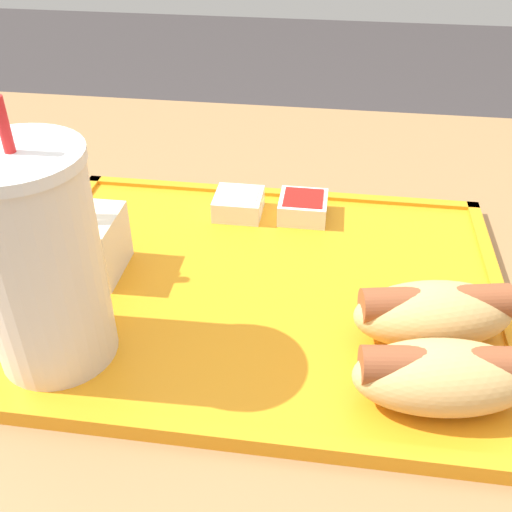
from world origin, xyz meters
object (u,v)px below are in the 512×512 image
at_px(soda_cup, 39,261).
at_px(fries_carton, 75,240).
at_px(hot_dog_far, 443,375).
at_px(sauce_cup_mayo, 238,203).
at_px(sauce_cup_ketchup, 303,207).
at_px(hot_dog_near, 434,312).

bearing_deg(soda_cup, fries_carton, -76.42).
relative_size(soda_cup, hot_dog_far, 1.56).
xyz_separation_m(sauce_cup_mayo, sauce_cup_ketchup, (-0.07, -0.00, 0.00)).
bearing_deg(hot_dog_near, soda_cup, 10.54).
bearing_deg(fries_carton, hot_dog_near, 170.85).
bearing_deg(sauce_cup_mayo, sauce_cup_ketchup, -177.73).
distance_m(hot_dog_near, sauce_cup_ketchup, 0.20).
distance_m(sauce_cup_mayo, sauce_cup_ketchup, 0.07).
bearing_deg(sauce_cup_ketchup, sauce_cup_mayo, 2.27).
bearing_deg(hot_dog_far, fries_carton, -20.57).
relative_size(hot_dog_near, sauce_cup_mayo, 2.70).
bearing_deg(fries_carton, soda_cup, 103.58).
distance_m(fries_carton, sauce_cup_mayo, 0.17).
height_order(fries_carton, sauce_cup_ketchup, fries_carton).
bearing_deg(hot_dog_near, sauce_cup_mayo, -43.16).
xyz_separation_m(hot_dog_far, sauce_cup_ketchup, (0.11, -0.23, -0.02)).
xyz_separation_m(hot_dog_far, sauce_cup_mayo, (0.18, -0.23, -0.02)).
bearing_deg(hot_dog_far, sauce_cup_mayo, -52.50).
distance_m(soda_cup, hot_dog_near, 0.29).
height_order(soda_cup, fries_carton, soda_cup).
relative_size(soda_cup, fries_carton, 1.78).
height_order(hot_dog_far, sauce_cup_ketchup, hot_dog_far).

